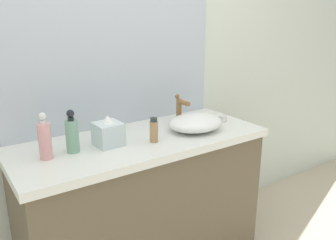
% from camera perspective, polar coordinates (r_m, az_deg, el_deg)
% --- Properties ---
extents(bathroom_wall_rear, '(6.00, 0.06, 2.60)m').
position_cam_1_polar(bathroom_wall_rear, '(2.14, -9.63, 10.70)').
color(bathroom_wall_rear, silver).
rests_on(bathroom_wall_rear, ground).
extents(vanity_counter, '(1.42, 0.58, 0.86)m').
position_cam_1_polar(vanity_counter, '(2.14, -4.06, -13.73)').
color(vanity_counter, brown).
rests_on(vanity_counter, ground).
extents(wall_mirror_panel, '(1.35, 0.01, 1.26)m').
position_cam_1_polar(wall_mirror_panel, '(2.10, -8.83, 15.82)').
color(wall_mirror_panel, '#B2BCC6').
rests_on(wall_mirror_panel, vanity_counter).
extents(sink_basin, '(0.34, 0.28, 0.10)m').
position_cam_1_polar(sink_basin, '(2.07, 4.49, -0.42)').
color(sink_basin, white).
rests_on(sink_basin, vanity_counter).
extents(faucet, '(0.03, 0.13, 0.18)m').
position_cam_1_polar(faucet, '(2.17, 1.97, 2.04)').
color(faucet, brown).
rests_on(faucet, vanity_counter).
extents(soap_dispenser, '(0.06, 0.06, 0.22)m').
position_cam_1_polar(soap_dispenser, '(1.79, -15.31, -2.26)').
color(soap_dispenser, '#75A889').
rests_on(soap_dispenser, vanity_counter).
extents(lotion_bottle, '(0.06, 0.06, 0.23)m').
position_cam_1_polar(lotion_bottle, '(1.75, -19.38, -2.95)').
color(lotion_bottle, pink).
rests_on(lotion_bottle, vanity_counter).
extents(perfume_bottle, '(0.05, 0.05, 0.13)m').
position_cam_1_polar(perfume_bottle, '(1.87, -2.30, -1.69)').
color(perfume_bottle, '#A78150').
rests_on(perfume_bottle, vanity_counter).
extents(tissue_box, '(0.14, 0.14, 0.16)m').
position_cam_1_polar(tissue_box, '(1.85, -9.68, -2.03)').
color(tissue_box, silver).
rests_on(tissue_box, vanity_counter).
extents(candle_jar, '(0.05, 0.05, 0.04)m').
position_cam_1_polar(candle_jar, '(2.27, 8.87, 0.24)').
color(candle_jar, silver).
rests_on(candle_jar, vanity_counter).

